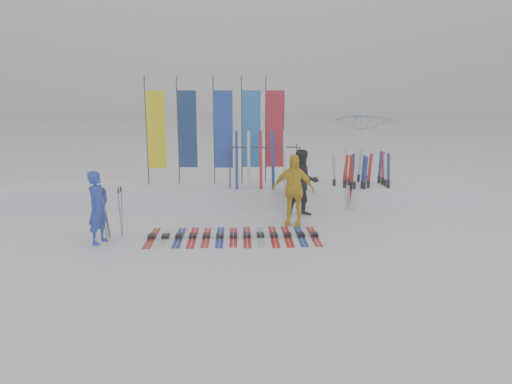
{
  "coord_description": "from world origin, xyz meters",
  "views": [
    {
      "loc": [
        -0.24,
        -10.25,
        3.52
      ],
      "look_at": [
        0.2,
        1.6,
        1.0
      ],
      "focal_mm": 35.0,
      "sensor_mm": 36.0,
      "label": 1
    }
  ],
  "objects_px": {
    "person_yellow": "(293,190)",
    "ski_row": "(234,236)",
    "ski_rack": "(264,161)",
    "person_black": "(303,183)",
    "tent_canopy": "(362,153)",
    "person_blue": "(98,207)"
  },
  "relations": [
    {
      "from": "ski_row",
      "to": "ski_rack",
      "type": "relative_size",
      "value": 1.97
    },
    {
      "from": "tent_canopy",
      "to": "ski_rack",
      "type": "xyz_separation_m",
      "value": [
        -3.33,
        -1.79,
        0.01
      ]
    },
    {
      "from": "person_blue",
      "to": "person_black",
      "type": "distance_m",
      "value": 5.46
    },
    {
      "from": "person_black",
      "to": "person_yellow",
      "type": "bearing_deg",
      "value": -119.83
    },
    {
      "from": "person_blue",
      "to": "tent_canopy",
      "type": "height_order",
      "value": "tent_canopy"
    },
    {
      "from": "ski_row",
      "to": "ski_rack",
      "type": "bearing_deg",
      "value": 74.09
    },
    {
      "from": "person_yellow",
      "to": "ski_row",
      "type": "distance_m",
      "value": 2.03
    },
    {
      "from": "person_yellow",
      "to": "tent_canopy",
      "type": "distance_m",
      "value": 4.69
    },
    {
      "from": "person_black",
      "to": "person_yellow",
      "type": "relative_size",
      "value": 1.0
    },
    {
      "from": "person_yellow",
      "to": "ski_row",
      "type": "relative_size",
      "value": 0.46
    },
    {
      "from": "person_black",
      "to": "person_blue",
      "type": "bearing_deg",
      "value": -163.47
    },
    {
      "from": "person_yellow",
      "to": "tent_canopy",
      "type": "bearing_deg",
      "value": 70.98
    },
    {
      "from": "person_blue",
      "to": "person_yellow",
      "type": "distance_m",
      "value": 4.77
    },
    {
      "from": "person_blue",
      "to": "tent_canopy",
      "type": "xyz_separation_m",
      "value": [
        7.27,
        5.17,
        0.53
      ]
    },
    {
      "from": "person_yellow",
      "to": "tent_canopy",
      "type": "xyz_separation_m",
      "value": [
        2.69,
        3.82,
        0.45
      ]
    },
    {
      "from": "person_blue",
      "to": "person_black",
      "type": "height_order",
      "value": "person_black"
    },
    {
      "from": "person_blue",
      "to": "person_yellow",
      "type": "relative_size",
      "value": 0.91
    },
    {
      "from": "person_yellow",
      "to": "person_black",
      "type": "bearing_deg",
      "value": 84.63
    },
    {
      "from": "tent_canopy",
      "to": "ski_row",
      "type": "distance_m",
      "value": 6.56
    },
    {
      "from": "tent_canopy",
      "to": "person_black",
      "type": "bearing_deg",
      "value": -128.87
    },
    {
      "from": "tent_canopy",
      "to": "ski_rack",
      "type": "height_order",
      "value": "tent_canopy"
    },
    {
      "from": "tent_canopy",
      "to": "ski_rack",
      "type": "relative_size",
      "value": 1.49
    }
  ]
}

